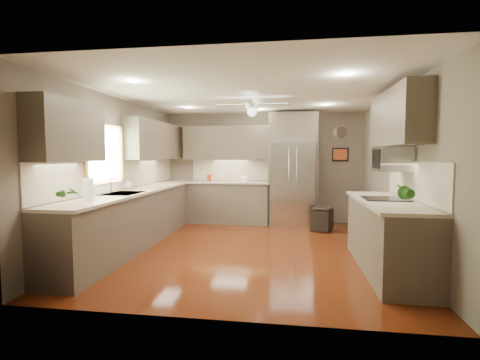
% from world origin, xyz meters
% --- Properties ---
extents(floor, '(5.00, 5.00, 0.00)m').
position_xyz_m(floor, '(0.00, 0.00, 0.00)').
color(floor, '#482109').
rests_on(floor, ground).
extents(ceiling, '(5.00, 5.00, 0.00)m').
position_xyz_m(ceiling, '(0.00, 0.00, 2.50)').
color(ceiling, white).
rests_on(ceiling, ground).
extents(wall_back, '(4.50, 0.00, 4.50)m').
position_xyz_m(wall_back, '(0.00, 2.50, 1.25)').
color(wall_back, '#695F50').
rests_on(wall_back, ground).
extents(wall_front, '(4.50, 0.00, 4.50)m').
position_xyz_m(wall_front, '(0.00, -2.50, 1.25)').
color(wall_front, '#695F50').
rests_on(wall_front, ground).
extents(wall_left, '(0.00, 5.00, 5.00)m').
position_xyz_m(wall_left, '(-2.25, 0.00, 1.25)').
color(wall_left, '#695F50').
rests_on(wall_left, ground).
extents(wall_right, '(0.00, 5.00, 5.00)m').
position_xyz_m(wall_right, '(2.25, 0.00, 1.25)').
color(wall_right, '#695F50').
rests_on(wall_right, ground).
extents(canister_a, '(0.10, 0.10, 0.16)m').
position_xyz_m(canister_a, '(-1.19, 2.20, 1.02)').
color(canister_a, maroon).
rests_on(canister_a, back_run).
extents(canister_c, '(0.13, 0.13, 0.19)m').
position_xyz_m(canister_c, '(-0.77, 2.21, 1.03)').
color(canister_c, '#BBA88C').
rests_on(canister_c, back_run).
extents(soap_bottle, '(0.11, 0.11, 0.19)m').
position_xyz_m(soap_bottle, '(-2.06, -0.00, 1.03)').
color(soap_bottle, white).
rests_on(soap_bottle, left_run).
extents(potted_plant_left, '(0.18, 0.15, 0.28)m').
position_xyz_m(potted_plant_left, '(-1.93, -1.82, 1.08)').
color(potted_plant_left, '#205518').
rests_on(potted_plant_left, left_run).
extents(potted_plant_right, '(0.22, 0.19, 0.35)m').
position_xyz_m(potted_plant_right, '(1.91, -1.47, 1.11)').
color(potted_plant_right, '#205518').
rests_on(potted_plant_right, right_run).
extents(bowl, '(0.26, 0.26, 0.05)m').
position_xyz_m(bowl, '(-0.36, 2.23, 0.97)').
color(bowl, '#BBA88C').
rests_on(bowl, back_run).
extents(left_run, '(0.65, 4.70, 1.45)m').
position_xyz_m(left_run, '(-1.95, 0.15, 0.48)').
color(left_run, brown).
rests_on(left_run, ground).
extents(back_run, '(1.85, 0.65, 1.45)m').
position_xyz_m(back_run, '(-0.72, 2.20, 0.48)').
color(back_run, brown).
rests_on(back_run, ground).
extents(uppers, '(4.50, 4.70, 0.95)m').
position_xyz_m(uppers, '(-0.74, 0.71, 1.87)').
color(uppers, brown).
rests_on(uppers, wall_left).
extents(window, '(0.05, 1.12, 0.92)m').
position_xyz_m(window, '(-2.22, -0.50, 1.55)').
color(window, '#BFF2B2').
rests_on(window, wall_left).
extents(sink, '(0.50, 0.70, 0.32)m').
position_xyz_m(sink, '(-1.93, -0.50, 0.91)').
color(sink, silver).
rests_on(sink, left_run).
extents(refrigerator, '(1.06, 0.75, 2.45)m').
position_xyz_m(refrigerator, '(0.70, 2.16, 1.19)').
color(refrigerator, silver).
rests_on(refrigerator, ground).
extents(right_run, '(0.70, 2.20, 1.45)m').
position_xyz_m(right_run, '(1.93, -0.80, 0.48)').
color(right_run, brown).
rests_on(right_run, ground).
extents(microwave, '(0.43, 0.55, 0.34)m').
position_xyz_m(microwave, '(2.03, -0.55, 1.48)').
color(microwave, silver).
rests_on(microwave, wall_right).
extents(ceiling_fan, '(1.18, 1.18, 0.32)m').
position_xyz_m(ceiling_fan, '(-0.00, 0.30, 2.33)').
color(ceiling_fan, white).
rests_on(ceiling_fan, ceiling).
extents(recessed_lights, '(2.84, 3.14, 0.01)m').
position_xyz_m(recessed_lights, '(-0.04, 0.40, 2.49)').
color(recessed_lights, white).
rests_on(recessed_lights, ceiling).
extents(wall_clock, '(0.30, 0.03, 0.30)m').
position_xyz_m(wall_clock, '(1.75, 2.48, 2.05)').
color(wall_clock, white).
rests_on(wall_clock, wall_back).
extents(framed_print, '(0.36, 0.03, 0.30)m').
position_xyz_m(framed_print, '(1.75, 2.48, 1.55)').
color(framed_print, black).
rests_on(framed_print, wall_back).
extents(stool, '(0.48, 0.48, 0.45)m').
position_xyz_m(stool, '(1.29, 1.56, 0.24)').
color(stool, black).
rests_on(stool, ground).
extents(paper_towel, '(0.13, 0.13, 0.32)m').
position_xyz_m(paper_towel, '(-1.95, -1.39, 1.08)').
color(paper_towel, white).
rests_on(paper_towel, left_run).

